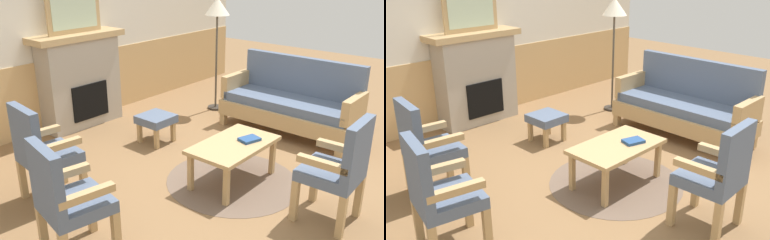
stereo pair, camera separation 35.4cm
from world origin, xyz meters
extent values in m
plane|color=olive|center=(0.00, 0.00, 0.00)|extent=(14.00, 14.00, 0.00)
cube|color=silver|center=(0.00, 2.60, 1.35)|extent=(7.20, 0.12, 2.70)
cube|color=tan|center=(0.00, 2.53, 0.47)|extent=(7.20, 0.02, 0.95)
cube|color=#A39989|center=(0.00, 2.35, 0.60)|extent=(1.10, 0.36, 1.20)
cube|color=black|center=(0.00, 2.16, 0.38)|extent=(0.56, 0.02, 0.48)
cube|color=tan|center=(0.00, 2.35, 1.24)|extent=(1.30, 0.44, 0.08)
cube|color=tan|center=(0.00, 2.35, 1.56)|extent=(0.80, 0.03, 0.56)
cube|color=#B2C6A8|center=(0.00, 2.33, 1.56)|extent=(0.68, 0.01, 0.44)
cube|color=tan|center=(1.27, 0.84, 0.08)|extent=(0.08, 0.08, 0.16)
cube|color=tan|center=(1.27, -0.84, 0.08)|extent=(0.08, 0.08, 0.16)
cube|color=tan|center=(1.87, 0.84, 0.08)|extent=(0.08, 0.08, 0.16)
cube|color=tan|center=(1.87, -0.84, 0.08)|extent=(0.08, 0.08, 0.16)
cube|color=tan|center=(1.57, 0.00, 0.26)|extent=(0.70, 1.80, 0.20)
cube|color=slate|center=(1.57, 0.00, 0.42)|extent=(0.60, 1.70, 0.12)
cube|color=slate|center=(1.87, 0.00, 0.73)|extent=(0.10, 1.70, 0.50)
cube|color=tan|center=(1.57, 0.85, 0.53)|extent=(0.60, 0.10, 0.30)
cube|color=tan|center=(1.57, -0.85, 0.53)|extent=(0.60, 0.10, 0.30)
cube|color=tan|center=(-0.43, -0.43, 0.20)|extent=(0.05, 0.05, 0.40)
cube|color=tan|center=(0.41, -0.43, 0.20)|extent=(0.05, 0.05, 0.40)
cube|color=tan|center=(-0.43, 0.01, 0.20)|extent=(0.05, 0.05, 0.40)
cube|color=tan|center=(0.41, 0.01, 0.20)|extent=(0.05, 0.05, 0.40)
cube|color=tan|center=(-0.01, -0.21, 0.42)|extent=(0.96, 0.56, 0.04)
cylinder|color=brown|center=(-0.01, -0.21, 0.00)|extent=(1.39, 1.39, 0.01)
cube|color=navy|center=(0.15, -0.30, 0.46)|extent=(0.24, 0.20, 0.03)
cube|color=tan|center=(0.07, 0.98, 0.13)|extent=(0.05, 0.05, 0.26)
cube|color=tan|center=(0.37, 0.98, 0.13)|extent=(0.05, 0.05, 0.26)
cube|color=tan|center=(0.07, 1.28, 0.13)|extent=(0.05, 0.05, 0.26)
cube|color=tan|center=(0.37, 1.28, 0.13)|extent=(0.05, 0.05, 0.26)
cube|color=slate|center=(0.22, 1.13, 0.31)|extent=(0.40, 0.40, 0.10)
cube|color=tan|center=(-1.17, 1.11, 0.20)|extent=(0.07, 0.07, 0.40)
cube|color=tan|center=(-1.21, 0.70, 0.20)|extent=(0.07, 0.07, 0.40)
cube|color=tan|center=(-1.59, 1.16, 0.20)|extent=(0.07, 0.07, 0.40)
cube|color=tan|center=(-1.63, 0.74, 0.20)|extent=(0.07, 0.07, 0.40)
cube|color=slate|center=(-1.40, 0.93, 0.45)|extent=(0.53, 0.53, 0.10)
cube|color=slate|center=(-1.60, 0.95, 0.74)|extent=(0.13, 0.49, 0.48)
cube|color=tan|center=(-1.38, 1.13, 0.62)|extent=(0.44, 0.11, 0.06)
cube|color=tan|center=(-1.42, 0.72, 0.62)|extent=(0.44, 0.11, 0.06)
cube|color=tan|center=(-1.50, 0.20, 0.20)|extent=(0.07, 0.07, 0.40)
cube|color=tan|center=(-1.57, -0.21, 0.20)|extent=(0.07, 0.07, 0.40)
cube|color=tan|center=(-1.91, 0.28, 0.20)|extent=(0.07, 0.07, 0.40)
cube|color=slate|center=(-1.74, 0.03, 0.45)|extent=(0.56, 0.56, 0.10)
cube|color=slate|center=(-1.94, 0.07, 0.74)|extent=(0.17, 0.49, 0.48)
cube|color=tan|center=(-1.70, 0.23, 0.62)|extent=(0.45, 0.15, 0.06)
cube|color=tan|center=(-1.78, -0.17, 0.62)|extent=(0.45, 0.15, 0.06)
cube|color=tan|center=(-0.23, -1.03, 0.20)|extent=(0.06, 0.06, 0.40)
cube|color=tan|center=(0.19, -1.02, 0.20)|extent=(0.06, 0.06, 0.40)
cube|color=tan|center=(-0.22, -1.45, 0.20)|extent=(0.06, 0.06, 0.40)
cube|color=tan|center=(0.20, -1.44, 0.20)|extent=(0.06, 0.06, 0.40)
cube|color=slate|center=(-0.02, -1.24, 0.45)|extent=(0.49, 0.49, 0.10)
cube|color=slate|center=(-0.01, -1.44, 0.74)|extent=(0.48, 0.09, 0.48)
cube|color=tan|center=(-0.22, -1.24, 0.62)|extent=(0.08, 0.44, 0.06)
cube|color=tan|center=(0.19, -1.23, 0.62)|extent=(0.08, 0.44, 0.06)
cylinder|color=#332D28|center=(1.73, 1.34, 0.01)|extent=(0.24, 0.24, 0.03)
cylinder|color=#4C473D|center=(1.73, 1.34, 0.73)|extent=(0.03, 0.03, 1.40)
cone|color=silver|center=(1.73, 1.34, 1.55)|extent=(0.36, 0.36, 0.25)
camera|label=1|loc=(-3.31, -2.45, 2.20)|focal=39.87mm
camera|label=2|loc=(-3.07, -2.71, 2.20)|focal=39.87mm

